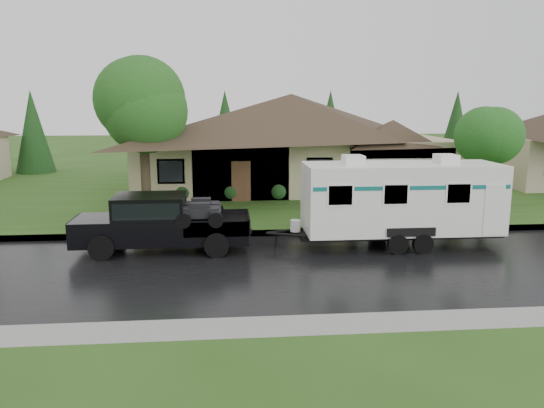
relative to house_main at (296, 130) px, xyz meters
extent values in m
plane|color=#2B4F18|center=(-2.29, -13.84, -3.59)|extent=(140.00, 140.00, 0.00)
cube|color=black|center=(-2.29, -15.84, -3.59)|extent=(140.00, 8.00, 0.01)
cube|color=gray|center=(-2.29, -11.59, -3.52)|extent=(140.00, 0.50, 0.15)
cube|color=#2B4F18|center=(-2.29, 1.16, -3.52)|extent=(140.00, 26.00, 0.15)
cube|color=tan|center=(-0.29, 0.16, -1.94)|extent=(18.00, 10.00, 3.00)
pyramid|color=#3A2D20|center=(-0.29, 0.16, 2.16)|extent=(19.44, 10.80, 2.60)
cube|color=tan|center=(5.11, -2.84, -2.09)|extent=(5.76, 4.00, 2.70)
cylinder|color=#382B1E|center=(-8.12, -6.85, -1.89)|extent=(0.45, 0.45, 3.09)
sphere|color=#2C6B22|center=(-8.12, -6.85, 1.49)|extent=(4.27, 4.27, 4.27)
cylinder|color=#382B1E|center=(8.80, -6.63, -2.36)|extent=(0.37, 0.37, 2.15)
sphere|color=#2B7024|center=(8.80, -6.63, -0.01)|extent=(2.97, 2.97, 2.97)
sphere|color=#143814|center=(-6.59, -4.54, -2.94)|extent=(1.00, 1.00, 1.00)
sphere|color=#143814|center=(-4.07, -4.54, -2.94)|extent=(1.00, 1.00, 1.00)
sphere|color=#143814|center=(-1.55, -4.54, -2.94)|extent=(1.00, 1.00, 1.00)
sphere|color=#143814|center=(0.97, -4.54, -2.94)|extent=(1.00, 1.00, 1.00)
sphere|color=#143814|center=(3.49, -4.54, -2.94)|extent=(1.00, 1.00, 1.00)
sphere|color=#143814|center=(6.01, -4.54, -2.94)|extent=(1.00, 1.00, 1.00)
cube|color=black|center=(-6.61, -13.55, -2.80)|extent=(6.10, 2.03, 0.87)
cube|color=black|center=(-8.85, -13.55, -2.52)|extent=(1.63, 1.98, 0.36)
cube|color=black|center=(-7.02, -13.55, -2.02)|extent=(2.44, 1.91, 0.91)
cube|color=black|center=(-7.02, -13.55, -1.97)|extent=(2.24, 1.95, 0.56)
cube|color=black|center=(-4.68, -13.55, -2.60)|extent=(2.24, 1.93, 0.06)
cylinder|color=black|center=(-8.55, -14.55, -3.16)|extent=(0.85, 0.33, 0.85)
cylinder|color=black|center=(-8.55, -12.55, -3.16)|extent=(0.85, 0.33, 0.85)
cylinder|color=black|center=(-4.68, -14.55, -3.16)|extent=(0.85, 0.33, 0.85)
cylinder|color=black|center=(-4.68, -12.55, -3.16)|extent=(0.85, 0.33, 0.85)
cube|color=white|center=(2.09, -13.55, -1.79)|extent=(7.11, 2.44, 2.49)
cube|color=black|center=(2.09, -13.55, -3.18)|extent=(7.52, 1.22, 0.14)
cube|color=#0D6060|center=(2.09, -13.55, -1.24)|extent=(6.97, 2.46, 0.14)
cube|color=white|center=(0.26, -13.55, -0.38)|extent=(0.71, 0.81, 0.33)
cube|color=white|center=(3.71, -13.55, -0.38)|extent=(0.71, 0.81, 0.33)
cylinder|color=black|center=(1.63, -14.75, -3.24)|extent=(0.71, 0.24, 0.71)
cylinder|color=black|center=(1.63, -12.35, -3.24)|extent=(0.71, 0.24, 0.71)
cylinder|color=black|center=(2.54, -14.75, -3.24)|extent=(0.71, 0.24, 0.71)
cylinder|color=black|center=(2.54, -12.35, -3.24)|extent=(0.71, 0.24, 0.71)
camera|label=1|loc=(-4.34, -32.22, 1.65)|focal=35.00mm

